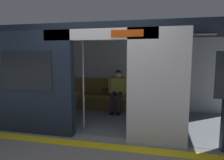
% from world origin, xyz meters
% --- Properties ---
extents(ground_plane, '(60.00, 60.00, 0.00)m').
position_xyz_m(ground_plane, '(0.00, 0.00, 0.00)').
color(ground_plane, gray).
extents(platform_edge_strip, '(8.00, 0.24, 0.01)m').
position_xyz_m(platform_edge_strip, '(0.00, 0.30, 0.00)').
color(platform_edge_strip, yellow).
rests_on(platform_edge_strip, ground_plane).
extents(train_car, '(6.40, 2.56, 2.19)m').
position_xyz_m(train_car, '(0.08, -1.13, 1.44)').
color(train_car, silver).
rests_on(train_car, ground_plane).
extents(bench_seat, '(2.48, 0.44, 0.45)m').
position_xyz_m(bench_seat, '(0.00, -2.05, 0.34)').
color(bench_seat, olive).
rests_on(bench_seat, ground_plane).
extents(person_seated, '(0.55, 0.68, 1.18)m').
position_xyz_m(person_seated, '(0.05, -2.00, 0.67)').
color(person_seated, '#D8CC4C').
rests_on(person_seated, ground_plane).
extents(handbag, '(0.26, 0.15, 0.17)m').
position_xyz_m(handbag, '(0.40, -2.11, 0.53)').
color(handbag, brown).
rests_on(handbag, bench_seat).
extents(book, '(0.15, 0.22, 0.03)m').
position_xyz_m(book, '(-0.34, -2.11, 0.46)').
color(book, silver).
rests_on(book, bench_seat).
extents(grab_pole_door, '(0.04, 0.04, 2.05)m').
position_xyz_m(grab_pole_door, '(0.47, -0.41, 1.02)').
color(grab_pole_door, silver).
rests_on(grab_pole_door, ground_plane).
extents(grab_pole_far, '(0.04, 0.04, 2.05)m').
position_xyz_m(grab_pole_far, '(-0.47, -0.56, 1.02)').
color(grab_pole_far, silver).
rests_on(grab_pole_far, ground_plane).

